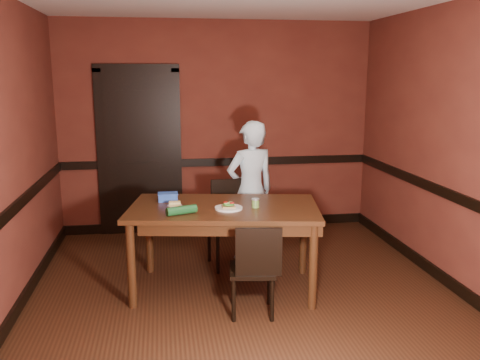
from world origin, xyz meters
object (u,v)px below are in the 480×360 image
object	(u,v)px
food_tub	(168,197)
cheese_saucer	(175,204)
dining_table	(224,248)
chair_near	(252,268)
sauce_jar	(255,203)
sandwich_plate	(229,207)
chair_far	(230,225)
person	(251,191)

from	to	relation	value
food_tub	cheese_saucer	bearing A→B (deg)	-74.77
dining_table	chair_near	bearing A→B (deg)	-62.32
food_tub	sauce_jar	bearing A→B (deg)	-25.44
dining_table	sandwich_plate	size ratio (longest dim) A/B	6.88
sauce_jar	cheese_saucer	size ratio (longest dim) A/B	0.60
chair_far	sauce_jar	xyz separation A→B (m)	(0.15, -0.68, 0.40)
chair_far	food_tub	world-z (taller)	chair_far
person	dining_table	bearing A→B (deg)	47.02
sandwich_plate	person	bearing A→B (deg)	67.87
chair_far	cheese_saucer	xyz separation A→B (m)	(-0.59, -0.53, 0.38)
dining_table	chair_near	xyz separation A→B (m)	(0.17, -0.54, -0.00)
dining_table	food_tub	xyz separation A→B (m)	(-0.51, 0.28, 0.45)
dining_table	cheese_saucer	distance (m)	0.63
chair_near	food_tub	distance (m)	1.16
chair_near	sauce_jar	distance (m)	0.65
chair_far	sauce_jar	bearing A→B (deg)	-86.64
chair_far	sandwich_plate	distance (m)	0.80
sauce_jar	chair_far	bearing A→B (deg)	102.18
dining_table	person	bearing A→B (deg)	73.30
chair_near	person	bearing A→B (deg)	-91.64
dining_table	sandwich_plate	world-z (taller)	sandwich_plate
chair_near	person	xyz separation A→B (m)	(0.22, 1.33, 0.36)
person	sauce_jar	xyz separation A→B (m)	(-0.11, -0.88, 0.09)
chair_far	food_tub	xyz separation A→B (m)	(-0.65, -0.31, 0.40)
dining_table	chair_far	xyz separation A→B (m)	(0.14, 0.59, 0.05)
chair_near	sauce_jar	size ratio (longest dim) A/B	9.65
sandwich_plate	cheese_saucer	xyz separation A→B (m)	(-0.48, 0.17, -0.00)
dining_table	person	distance (m)	0.95
person	chair_far	bearing A→B (deg)	20.78
chair_far	person	size ratio (longest dim) A/B	0.59
cheese_saucer	food_tub	xyz separation A→B (m)	(-0.06, 0.21, 0.02)
chair_near	cheese_saucer	size ratio (longest dim) A/B	5.78
dining_table	cheese_saucer	size ratio (longest dim) A/B	12.40
chair_far	person	xyz separation A→B (m)	(0.26, 0.20, 0.31)
person	food_tub	bearing A→B (deg)	12.92
chair_near	sandwich_plate	bearing A→B (deg)	-64.03
sauce_jar	chair_near	bearing A→B (deg)	-103.60
chair_far	chair_near	xyz separation A→B (m)	(0.04, -1.13, -0.05)
chair_near	sandwich_plate	size ratio (longest dim) A/B	3.21
chair_far	cheese_saucer	bearing A→B (deg)	-147.02
sandwich_plate	chair_near	bearing A→B (deg)	-71.77
person	cheese_saucer	size ratio (longest dim) A/B	10.94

